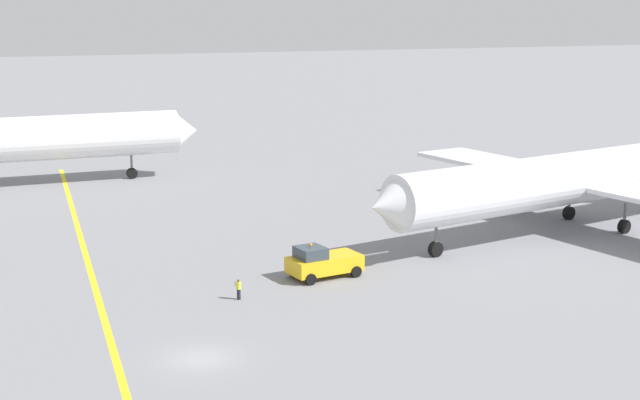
% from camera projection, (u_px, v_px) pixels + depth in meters
% --- Properties ---
extents(ground_plane, '(600.00, 600.00, 0.00)m').
position_uv_depth(ground_plane, '(200.00, 359.00, 60.12)').
color(ground_plane, gray).
extents(taxiway_stripe, '(1.88, 120.00, 0.01)m').
position_uv_depth(taxiway_stripe, '(103.00, 316.00, 67.96)').
color(taxiway_stripe, yellow).
rests_on(taxiway_stripe, ground).
extents(airliner_being_pushed, '(47.03, 44.22, 15.01)m').
position_uv_depth(airliner_being_pushed, '(580.00, 178.00, 91.69)').
color(airliner_being_pushed, white).
rests_on(airliner_being_pushed, ground).
extents(pushback_tug, '(9.06, 4.12, 2.89)m').
position_uv_depth(pushback_tug, '(322.00, 262.00, 77.08)').
color(pushback_tug, gold).
rests_on(pushback_tug, ground).
extents(ground_crew_marshaller_foreground, '(0.43, 0.40, 1.55)m').
position_uv_depth(ground_crew_marshaller_foreground, '(239.00, 289.00, 71.53)').
color(ground_crew_marshaller_foreground, black).
rests_on(ground_crew_marshaller_foreground, ground).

